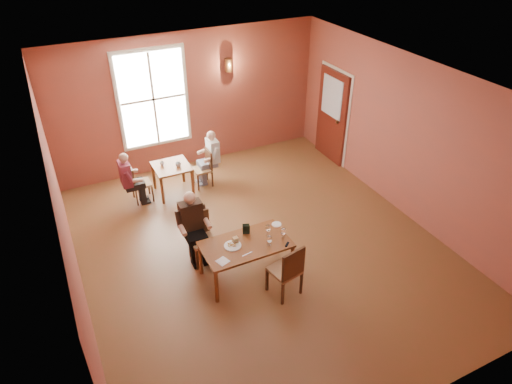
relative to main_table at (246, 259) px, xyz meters
name	(u,v)px	position (x,y,z in m)	size (l,w,h in m)	color
ground	(261,247)	(0.53, 0.52, -0.33)	(6.00, 7.00, 0.01)	brown
wall_back	(190,101)	(0.53, 4.02, 1.17)	(6.00, 0.04, 3.00)	brown
wall_front	(414,331)	(0.53, -2.98, 1.17)	(6.00, 0.04, 3.00)	brown
wall_left	(65,224)	(-2.47, 0.52, 1.17)	(0.04, 7.00, 3.00)	brown
wall_right	(406,138)	(3.53, 0.52, 1.17)	(0.04, 7.00, 3.00)	brown
ceiling	(262,84)	(0.53, 0.52, 2.67)	(6.00, 7.00, 0.04)	white
window	(153,99)	(-0.27, 3.97, 1.37)	(1.36, 0.10, 1.96)	white
door	(331,116)	(3.47, 2.82, 0.72)	(0.12, 1.04, 2.10)	maroon
wall_sconce	(228,65)	(1.43, 3.92, 1.87)	(0.16, 0.16, 0.28)	brown
main_table	(246,259)	(0.00, 0.00, 0.00)	(1.39, 0.78, 0.65)	brown
chair_diner_main	(202,239)	(-0.50, 0.65, 0.12)	(0.40, 0.40, 0.90)	#583119
diner_main	(202,232)	(-0.50, 0.62, 0.29)	(0.49, 0.49, 1.22)	black
chair_empty	(285,269)	(0.36, -0.61, 0.15)	(0.42, 0.42, 0.94)	#5D2B16
plate_food	(233,245)	(-0.21, 0.03, 0.34)	(0.27, 0.27, 0.04)	white
sandwich	(236,241)	(-0.14, 0.08, 0.37)	(0.08, 0.08, 0.10)	#DDBD75
goblet_a	(268,229)	(0.42, 0.06, 0.42)	(0.07, 0.07, 0.18)	white
goblet_b	(283,233)	(0.60, -0.12, 0.42)	(0.07, 0.07, 0.18)	white
goblet_c	(269,241)	(0.31, -0.20, 0.42)	(0.07, 0.07, 0.18)	white
menu_stand	(246,229)	(0.11, 0.23, 0.42)	(0.11, 0.05, 0.18)	black
knife	(247,254)	(-0.08, -0.24, 0.33)	(0.18, 0.01, 0.00)	white
napkin	(223,261)	(-0.49, -0.23, 0.33)	(0.16, 0.16, 0.01)	white
side_plate	(277,224)	(0.67, 0.22, 0.33)	(0.16, 0.16, 0.01)	white
sunglasses	(287,244)	(0.57, -0.31, 0.33)	(0.12, 0.04, 0.01)	black
second_table	(173,179)	(-0.30, 2.94, -0.01)	(0.72, 0.72, 0.64)	brown
chair_diner_white	(202,169)	(0.35, 2.94, 0.08)	(0.35, 0.35, 0.80)	brown
diner_white	(203,161)	(0.38, 2.94, 0.25)	(0.46, 0.46, 1.14)	white
chair_diner_maroon	(141,183)	(-0.95, 2.94, 0.08)	(0.36, 0.36, 0.81)	#552D15
diner_maroon	(139,176)	(-0.98, 2.94, 0.24)	(0.45, 0.45, 1.13)	maroon
cup_a	(178,165)	(-0.18, 2.85, 0.35)	(0.11, 0.11, 0.09)	white
cup_b	(162,164)	(-0.47, 3.04, 0.35)	(0.08, 0.08, 0.08)	white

